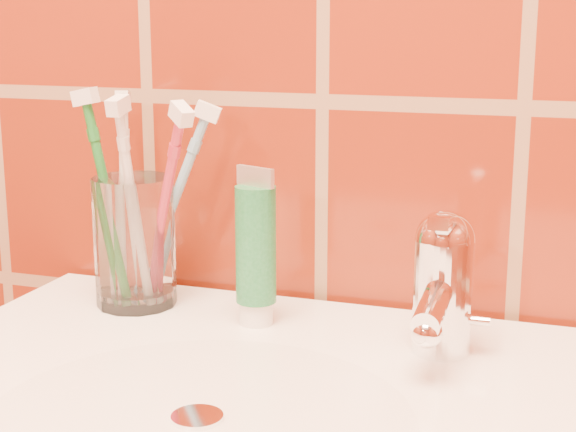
% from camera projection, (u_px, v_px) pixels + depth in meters
% --- Properties ---
extents(glass_tumbler, '(0.09, 0.09, 0.12)m').
position_uv_depth(glass_tumbler, '(135.00, 242.00, 0.83)').
color(glass_tumbler, white).
rests_on(glass_tumbler, pedestal_sink).
extents(toothpaste_tube, '(0.04, 0.04, 0.14)m').
position_uv_depth(toothpaste_tube, '(256.00, 252.00, 0.78)').
color(toothpaste_tube, white).
rests_on(toothpaste_tube, pedestal_sink).
extents(faucet, '(0.05, 0.11, 0.12)m').
position_uv_depth(faucet, '(442.00, 279.00, 0.71)').
color(faucet, white).
rests_on(faucet, pedestal_sink).
extents(toothbrush_0, '(0.08, 0.07, 0.21)m').
position_uv_depth(toothbrush_0, '(108.00, 201.00, 0.82)').
color(toothbrush_0, '#1C6C27').
rests_on(toothbrush_0, glass_tumbler).
extents(toothbrush_1, '(0.17, 0.16, 0.21)m').
position_uv_depth(toothbrush_1, '(163.00, 211.00, 0.80)').
color(toothbrush_1, '#A8243B').
rests_on(toothbrush_1, glass_tumbler).
extents(toothbrush_2, '(0.07, 0.10, 0.21)m').
position_uv_depth(toothbrush_2, '(125.00, 199.00, 0.84)').
color(toothbrush_2, silver).
rests_on(toothbrush_2, glass_tumbler).
extents(toothbrush_3, '(0.14, 0.12, 0.20)m').
position_uv_depth(toothbrush_3, '(172.00, 206.00, 0.83)').
color(toothbrush_3, '#70A3C8').
rests_on(toothbrush_3, glass_tumbler).
extents(toothbrush_4, '(0.03, 0.10, 0.22)m').
position_uv_depth(toothbrush_4, '(133.00, 207.00, 0.80)').
color(toothbrush_4, silver).
rests_on(toothbrush_4, glass_tumbler).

